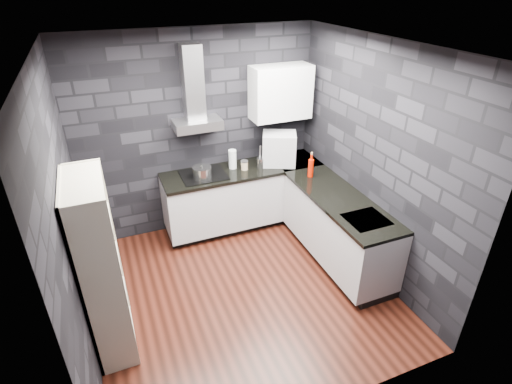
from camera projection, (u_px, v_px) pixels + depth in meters
ground at (243, 290)px, 4.66m from camera, size 3.20×3.20×0.00m
ceiling at (238, 47)px, 3.35m from camera, size 3.20×3.20×0.00m
wall_back at (198, 134)px, 5.32m from camera, size 3.20×0.05×2.70m
wall_front at (324, 294)px, 2.69m from camera, size 3.20×0.05×2.70m
wall_left at (65, 222)px, 3.46m from camera, size 0.05×3.20×2.70m
wall_right at (374, 162)px, 4.54m from camera, size 0.05×3.20×2.70m
toekick_back at (243, 219)px, 5.88m from camera, size 2.18×0.50×0.10m
toekick_right at (337, 254)px, 5.16m from camera, size 0.50×1.78×0.10m
counter_back_cab at (243, 195)px, 5.64m from camera, size 2.20×0.60×0.76m
counter_right_cab at (338, 227)px, 4.94m from camera, size 0.60×1.80×0.76m
counter_back_top at (243, 170)px, 5.44m from camera, size 2.20×0.62×0.04m
counter_right_top at (340, 200)px, 4.74m from camera, size 0.62×1.80×0.04m
counter_corner_top at (295, 161)px, 5.71m from camera, size 0.62×0.62×0.04m
hood_body at (197, 124)px, 5.04m from camera, size 0.60×0.34×0.12m
hood_chimney at (193, 83)px, 4.85m from camera, size 0.24×0.20×0.90m
upper_cabinet at (281, 93)px, 5.28m from camera, size 0.80×0.35×0.70m
cooktop at (204, 175)px, 5.25m from camera, size 0.58×0.50×0.01m
sink_rim at (366, 220)px, 4.33m from camera, size 0.44×0.40×0.01m
pot at (202, 173)px, 5.13m from camera, size 0.28×0.28×0.14m
glass_vase at (233, 159)px, 5.39m from camera, size 0.12×0.12×0.26m
storage_jar at (244, 166)px, 5.39m from camera, size 0.10×0.10×0.11m
utensil_crock at (261, 163)px, 5.43m from camera, size 0.14×0.14×0.14m
appliance_garage at (279, 149)px, 5.47m from camera, size 0.55×0.50×0.44m
red_bottle at (311, 168)px, 5.17m from camera, size 0.09×0.09×0.24m
bookshelf at (101, 269)px, 3.61m from camera, size 0.42×0.83×1.80m
fruit_bowl at (102, 276)px, 3.47m from camera, size 0.24×0.24×0.06m
book_red at (104, 283)px, 3.92m from camera, size 0.14×0.07×0.20m
book_second at (107, 285)px, 3.86m from camera, size 0.15×0.02×0.21m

